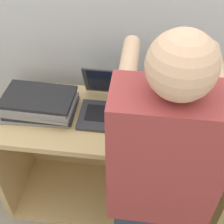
{
  "coord_description": "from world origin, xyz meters",
  "views": [
    {
      "loc": [
        0.14,
        -0.92,
        1.95
      ],
      "look_at": [
        0.0,
        0.18,
        0.89
      ],
      "focal_mm": 50.0,
      "sensor_mm": 36.0,
      "label": 1
    }
  ],
  "objects_px": {
    "laptop_open": "(115,105)",
    "person": "(157,197)",
    "laptop_stack_left": "(39,104)",
    "laptop_stack_right": "(191,118)"
  },
  "relations": [
    {
      "from": "laptop_stack_left",
      "to": "person",
      "type": "distance_m",
      "value": 0.79
    },
    {
      "from": "laptop_stack_left",
      "to": "laptop_stack_right",
      "type": "relative_size",
      "value": 1.0
    },
    {
      "from": "laptop_stack_right",
      "to": "person",
      "type": "xyz_separation_m",
      "value": [
        -0.16,
        -0.45,
        -0.05
      ]
    },
    {
      "from": "laptop_open",
      "to": "laptop_stack_left",
      "type": "bearing_deg",
      "value": -172.62
    },
    {
      "from": "laptop_stack_right",
      "to": "person",
      "type": "distance_m",
      "value": 0.48
    },
    {
      "from": "laptop_stack_right",
      "to": "laptop_stack_left",
      "type": "bearing_deg",
      "value": 179.94
    },
    {
      "from": "laptop_stack_left",
      "to": "laptop_open",
      "type": "bearing_deg",
      "value": 7.38
    },
    {
      "from": "laptop_stack_left",
      "to": "laptop_stack_right",
      "type": "distance_m",
      "value": 0.8
    },
    {
      "from": "laptop_stack_left",
      "to": "laptop_stack_right",
      "type": "xyz_separation_m",
      "value": [
        0.8,
        -0.0,
        0.0
      ]
    },
    {
      "from": "laptop_open",
      "to": "person",
      "type": "height_order",
      "value": "person"
    }
  ]
}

